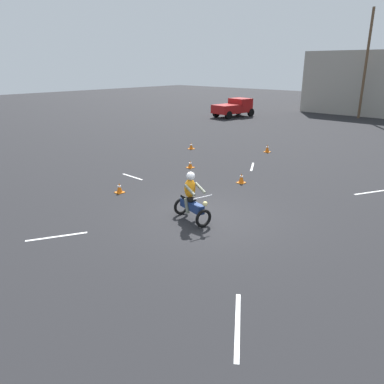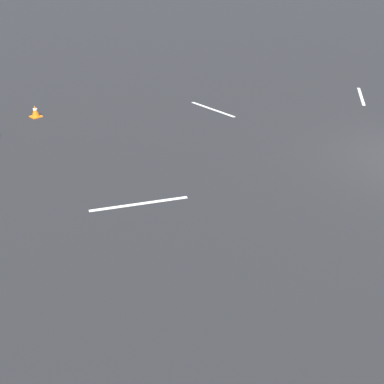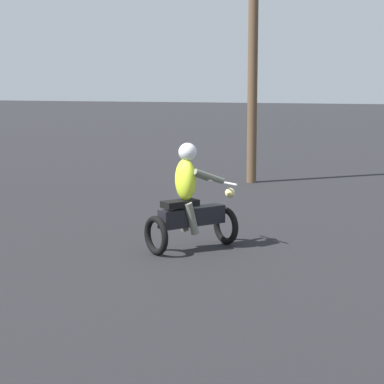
# 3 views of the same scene
# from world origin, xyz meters

# --- Properties ---
(traffic_cone_far_right) EXTENTS (0.32, 0.32, 0.37)m
(traffic_cone_far_right) POSITION_xyz_m (10.00, 5.42, 0.18)
(traffic_cone_far_right) COLOR orange
(traffic_cone_far_right) RESTS_ON ground
(lane_stripe_e) EXTENTS (1.99, 0.20, 0.01)m
(lane_stripe_e) POSITION_xyz_m (6.65, 0.94, 0.00)
(lane_stripe_e) COLOR silver
(lane_stripe_e) RESTS_ON ground
(lane_stripe_ne) EXTENTS (1.09, 1.98, 0.01)m
(lane_stripe_ne) POSITION_xyz_m (3.32, 6.73, 0.00)
(lane_stripe_ne) COLOR silver
(lane_stripe_ne) RESTS_ON ground
(lane_stripe_se) EXTENTS (1.28, 1.78, 0.01)m
(lane_stripe_se) POSITION_xyz_m (4.02, -3.80, 0.00)
(lane_stripe_se) COLOR silver
(lane_stripe_se) RESTS_ON ground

